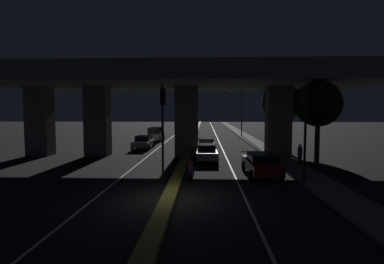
% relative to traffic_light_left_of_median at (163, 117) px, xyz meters
% --- Properties ---
extents(ground_plane, '(200.00, 200.00, 0.00)m').
position_rel_traffic_light_left_of_median_xyz_m(ground_plane, '(0.74, -3.07, -3.85)').
color(ground_plane, black).
extents(lane_line_left_inner, '(0.12, 126.00, 0.00)m').
position_rel_traffic_light_left_of_median_xyz_m(lane_line_left_inner, '(-2.86, 31.93, -3.85)').
color(lane_line_left_inner, beige).
rests_on(lane_line_left_inner, ground_plane).
extents(lane_line_right_inner, '(0.12, 126.00, 0.00)m').
position_rel_traffic_light_left_of_median_xyz_m(lane_line_right_inner, '(4.35, 31.93, -3.85)').
color(lane_line_right_inner, beige).
rests_on(lane_line_right_inner, ground_plane).
extents(median_divider, '(0.68, 126.00, 0.27)m').
position_rel_traffic_light_left_of_median_xyz_m(median_divider, '(0.74, 31.93, -3.72)').
color(median_divider, olive).
rests_on(median_divider, ground_plane).
extents(sidewalk_right, '(2.02, 126.00, 0.16)m').
position_rel_traffic_light_left_of_median_xyz_m(sidewalk_right, '(8.92, 24.93, -3.77)').
color(sidewalk_right, '#5B5956').
rests_on(sidewalk_right, ground_plane).
extents(elevated_overpass, '(33.90, 12.83, 8.80)m').
position_rel_traffic_light_left_of_median_xyz_m(elevated_overpass, '(0.33, 10.45, 2.85)').
color(elevated_overpass, '#5B5956').
rests_on(elevated_overpass, ground_plane).
extents(traffic_light_left_of_median, '(0.30, 0.49, 5.68)m').
position_rel_traffic_light_left_of_median_xyz_m(traffic_light_left_of_median, '(0.00, 0.00, 0.00)').
color(traffic_light_left_of_median, black).
rests_on(traffic_light_left_of_median, ground_plane).
extents(traffic_light_right_of_median, '(0.30, 0.49, 5.58)m').
position_rel_traffic_light_left_of_median_xyz_m(traffic_light_right_of_median, '(8.01, 0.00, -0.06)').
color(traffic_light_right_of_median, black).
rests_on(traffic_light_right_of_median, ground_plane).
extents(street_lamp, '(2.13, 0.32, 7.60)m').
position_rel_traffic_light_left_of_median_xyz_m(street_lamp, '(8.08, 31.77, 0.66)').
color(street_lamp, '#2D2D30').
rests_on(street_lamp, ground_plane).
extents(car_dark_red_lead, '(2.06, 4.77, 1.48)m').
position_rel_traffic_light_left_of_median_xyz_m(car_dark_red_lead, '(6.05, 2.27, -3.06)').
color(car_dark_red_lead, '#591414').
rests_on(car_dark_red_lead, ground_plane).
extents(car_silver_second, '(1.92, 4.62, 1.40)m').
position_rel_traffic_light_left_of_median_xyz_m(car_silver_second, '(2.55, 8.04, -3.13)').
color(car_silver_second, gray).
rests_on(car_silver_second, ground_plane).
extents(car_white_third, '(1.94, 4.62, 1.39)m').
position_rel_traffic_light_left_of_median_xyz_m(car_white_third, '(2.51, 13.81, -3.13)').
color(car_white_third, silver).
rests_on(car_white_third, ground_plane).
extents(car_grey_lead_oncoming, '(1.95, 4.57, 1.44)m').
position_rel_traffic_light_left_of_median_xyz_m(car_grey_lead_oncoming, '(-4.39, 15.73, -3.09)').
color(car_grey_lead_oncoming, '#515459').
rests_on(car_grey_lead_oncoming, ground_plane).
extents(car_white_second_oncoming, '(2.04, 4.36, 1.92)m').
position_rel_traffic_light_left_of_median_xyz_m(car_white_second_oncoming, '(-4.37, 23.78, -2.84)').
color(car_white_second_oncoming, silver).
rests_on(car_white_second_oncoming, ground_plane).
extents(car_taxi_yellow_third_oncoming, '(2.05, 4.36, 1.54)m').
position_rel_traffic_light_left_of_median_xyz_m(car_taxi_yellow_third_oncoming, '(-1.26, 33.36, -3.04)').
color(car_taxi_yellow_third_oncoming, gold).
rests_on(car_taxi_yellow_third_oncoming, ground_plane).
extents(motorcycle_blue_filtering_near, '(0.32, 1.86, 1.41)m').
position_rel_traffic_light_left_of_median_xyz_m(motorcycle_blue_filtering_near, '(1.54, 0.98, -3.25)').
color(motorcycle_blue_filtering_near, black).
rests_on(motorcycle_blue_filtering_near, ground_plane).
extents(pedestrian_on_sidewalk, '(0.34, 0.34, 1.59)m').
position_rel_traffic_light_left_of_median_xyz_m(pedestrian_on_sidewalk, '(9.42, 5.19, -2.90)').
color(pedestrian_on_sidewalk, '#2D261E').
rests_on(pedestrian_on_sidewalk, sidewalk_right).
extents(roadside_tree_kerbside_near, '(3.37, 3.37, 6.40)m').
position_rel_traffic_light_left_of_median_xyz_m(roadside_tree_kerbside_near, '(10.70, 5.33, 0.83)').
color(roadside_tree_kerbside_near, '#38281C').
rests_on(roadside_tree_kerbside_near, ground_plane).
extents(roadside_tree_kerbside_mid, '(4.24, 4.24, 7.31)m').
position_rel_traffic_light_left_of_median_xyz_m(roadside_tree_kerbside_mid, '(10.59, 15.28, 1.30)').
color(roadside_tree_kerbside_mid, '#2D2116').
rests_on(roadside_tree_kerbside_mid, ground_plane).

